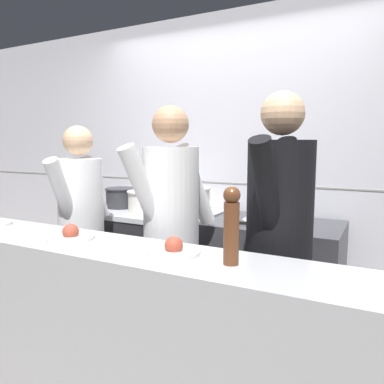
{
  "coord_description": "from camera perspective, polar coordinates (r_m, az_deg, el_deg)",
  "views": [
    {
      "loc": [
        1.2,
        -1.72,
        1.49
      ],
      "look_at": [
        -0.02,
        0.62,
        1.15
      ],
      "focal_mm": 35.0,
      "sensor_mm": 36.0,
      "label": 1
    }
  ],
  "objects": [
    {
      "name": "wall_back_tiled",
      "position": [
        3.3,
        6.16,
        4.0
      ],
      "size": [
        8.0,
        0.06,
        2.6
      ],
      "color": "silver",
      "rests_on": "ground_plane"
    },
    {
      "name": "oven_range",
      "position": [
        3.36,
        -5.78,
        -10.58
      ],
      "size": [
        1.09,
        0.71,
        0.92
      ],
      "color": "#232326",
      "rests_on": "ground_plane"
    },
    {
      "name": "prep_counter",
      "position": [
        2.94,
        12.36,
        -13.43
      ],
      "size": [
        0.94,
        0.65,
        0.92
      ],
      "color": "#38383D",
      "rests_on": "ground_plane"
    },
    {
      "name": "pass_counter",
      "position": [
        2.2,
        -12.18,
        -20.27
      ],
      "size": [
        2.92,
        0.45,
        0.96
      ],
      "color": "#B7BABF",
      "rests_on": "ground_plane"
    },
    {
      "name": "stock_pot",
      "position": [
        3.45,
        -10.81,
        -0.77
      ],
      "size": [
        0.28,
        0.28,
        0.18
      ],
      "color": "#2D2D33",
      "rests_on": "oven_range"
    },
    {
      "name": "sauce_pot",
      "position": [
        3.22,
        -6.93,
        -1.28
      ],
      "size": [
        0.33,
        0.33,
        0.18
      ],
      "color": "beige",
      "rests_on": "oven_range"
    },
    {
      "name": "braising_pot",
      "position": [
        3.05,
        0.42,
        -1.29
      ],
      "size": [
        0.26,
        0.26,
        0.22
      ],
      "color": "beige",
      "rests_on": "oven_range"
    },
    {
      "name": "mixing_bowl_steel",
      "position": [
        2.89,
        10.41,
        -3.33
      ],
      "size": [
        0.27,
        0.27,
        0.09
      ],
      "color": "#B7BABF",
      "rests_on": "prep_counter"
    },
    {
      "name": "chefs_knife",
      "position": [
        2.7,
        10.09,
        -4.89
      ],
      "size": [
        0.36,
        0.09,
        0.02
      ],
      "color": "#B7BABF",
      "rests_on": "prep_counter"
    },
    {
      "name": "plated_dish_appetiser",
      "position": [
        2.2,
        -17.99,
        -6.3
      ],
      "size": [
        0.26,
        0.26,
        0.09
      ],
      "color": "white",
      "rests_on": "pass_counter"
    },
    {
      "name": "plated_dish_dessert",
      "position": [
        1.82,
        -2.8,
        -8.76
      ],
      "size": [
        0.26,
        0.26,
        0.09
      ],
      "color": "white",
      "rests_on": "pass_counter"
    },
    {
      "name": "pepper_mill",
      "position": [
        1.64,
        6.02,
        -4.88
      ],
      "size": [
        0.08,
        0.08,
        0.35
      ],
      "color": "brown",
      "rests_on": "pass_counter"
    },
    {
      "name": "chef_head_cook",
      "position": [
        2.9,
        -16.53,
        -4.69
      ],
      "size": [
        0.38,
        0.71,
        1.62
      ],
      "rotation": [
        0.0,
        0.0,
        0.16
      ],
      "color": "black",
      "rests_on": "ground_plane"
    },
    {
      "name": "chef_sous",
      "position": [
        2.39,
        -3.19,
        -5.53
      ],
      "size": [
        0.45,
        0.74,
        1.72
      ],
      "rotation": [
        0.0,
        0.0,
        -0.35
      ],
      "color": "black",
      "rests_on": "ground_plane"
    },
    {
      "name": "chef_line",
      "position": [
        2.13,
        13.11,
        -6.59
      ],
      "size": [
        0.38,
        0.77,
        1.77
      ],
      "rotation": [
        0.0,
        0.0,
        -0.06
      ],
      "color": "black",
      "rests_on": "ground_plane"
    }
  ]
}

